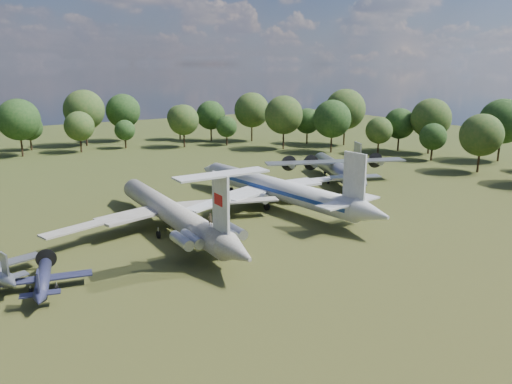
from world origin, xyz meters
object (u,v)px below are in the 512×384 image
tu104_jet (275,192)px  an12_transport (337,172)px  person_on_il62 (210,219)px  il62_airliner (171,217)px  small_prop_west (43,282)px

tu104_jet → an12_transport: bearing=13.8°
person_on_il62 → tu104_jet: bearing=-137.4°
il62_airliner → an12_transport: 43.81m
an12_transport → tu104_jet: bearing=-136.6°
il62_airliner → tu104_jet: tu104_jet is taller
il62_airliner → small_prop_west: (-19.89, -11.06, -1.31)m
an12_transport → person_on_il62: size_ratio=21.58×
il62_airliner → an12_transport: (42.36, 11.18, -0.13)m
an12_transport → il62_airliner: bearing=-142.5°
il62_airliner → small_prop_west: 22.80m
tu104_jet → an12_transport: (21.34, 8.06, -0.30)m
il62_airliner → person_on_il62: bearing=-90.0°
an12_transport → small_prop_west: 66.12m
tu104_jet → small_prop_west: size_ratio=3.56×
small_prop_west → person_on_il62: size_ratio=9.05×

